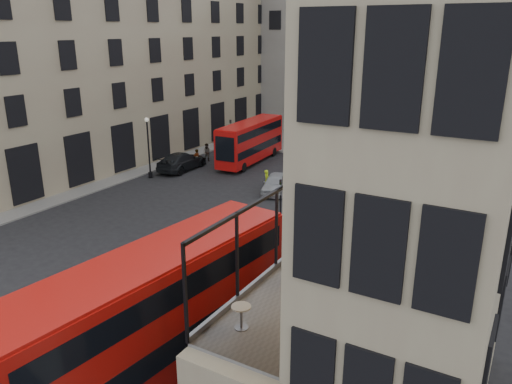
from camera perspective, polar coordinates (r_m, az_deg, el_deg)
The scene contains 31 objects.
ground at distance 22.36m, azimuth -9.75°, elevation -16.23°, with size 140.00×140.00×0.00m, color black.
host_building_main at distance 14.85m, azimuth 19.58°, elevation -1.59°, with size 7.26×11.40×15.10m.
host_frontage at distance 18.21m, azimuth 6.53°, elevation -16.36°, with size 3.00×11.00×4.50m, color tan.
cafe_floor at distance 17.02m, azimuth 6.81°, elevation -9.97°, with size 3.00×10.00×0.10m, color slate.
building_left at distance 51.83m, azimuth -19.86°, elevation 15.89°, with size 14.60×50.60×22.00m.
gateway at distance 64.31m, azimuth 15.00°, elevation 14.79°, with size 35.00×10.60×18.00m.
pavement_far at distance 56.40m, azimuth 10.49°, elevation 5.10°, with size 40.00×12.00×0.12m, color slate.
pavement_left at distance 44.70m, azimuth -21.88°, elevation 0.63°, with size 8.00×48.00×0.12m, color slate.
traffic_light_near at distance 30.79m, azimuth 2.82°, elevation -1.02°, with size 0.16×0.20×3.80m.
traffic_light_far at distance 50.98m, azimuth -2.92°, elevation 6.72°, with size 0.16×0.20×3.80m.
street_lamp_a at distance 44.44m, azimuth -12.15°, elevation 4.58°, with size 0.36×0.36×5.33m.
street_lamp_b at distance 52.24m, azimuth 9.12°, elevation 6.76°, with size 0.36×0.36×5.33m.
bus_near at distance 18.92m, azimuth -11.56°, elevation -13.11°, with size 4.19×12.86×5.04m.
bus_far at distance 48.71m, azimuth -0.63°, elevation 6.00°, with size 2.96×10.19×4.01m.
car_a at distance 39.94m, azimuth 2.23°, elevation 1.00°, with size 1.76×4.36×1.49m, color #A8ABB0.
car_b at distance 40.38m, azimuth 7.29°, elevation 1.03°, with size 1.54×4.42×1.46m, color #B50B22.
car_c at distance 46.84m, azimuth -8.48°, elevation 3.50°, with size 2.31×5.68×1.65m, color black.
bicycle at distance 29.62m, azimuth -1.18°, elevation -5.94°, with size 0.58×1.67×0.88m, color gray.
cyclist at distance 40.21m, azimuth 1.26°, elevation 1.32°, with size 0.64×0.42×1.75m, color #B9DB17.
pedestrian_a at distance 49.60m, azimuth -5.61°, elevation 4.52°, with size 0.86×0.67×1.78m, color gray.
pedestrian_b at distance 54.65m, azimuth 5.41°, elevation 5.87°, with size 1.23×0.71×1.91m, color gray.
pedestrian_c at distance 51.83m, azimuth 11.65°, elevation 4.81°, with size 1.02×0.43×1.74m, color gray.
pedestrian_d at distance 47.57m, azimuth 17.83°, elevation 2.97°, with size 0.75×0.49×1.53m, color gray.
pedestrian_e at distance 47.38m, azimuth -6.81°, elevation 3.83°, with size 0.65×0.43×1.78m, color gray.
cafe_table_near at distance 14.18m, azimuth -1.70°, elevation -13.70°, with size 0.55×0.55×0.69m.
cafe_table_mid at distance 16.76m, azimuth 5.08°, elevation -8.21°, with size 0.62×0.62×0.78m.
cafe_table_far at distance 19.44m, azimuth 9.09°, elevation -4.58°, with size 0.60×0.60×0.75m.
cafe_chair_a at distance 14.62m, azimuth 6.37°, elevation -13.63°, with size 0.53×0.53×0.88m.
cafe_chair_b at distance 15.88m, azimuth 8.50°, elevation -10.90°, with size 0.55×0.55×0.92m.
cafe_chair_c at distance 17.34m, azimuth 11.76°, elevation -8.41°, with size 0.57×0.57×0.96m.
cafe_chair_d at distance 19.31m, azimuth 13.41°, elevation -5.89°, with size 0.39×0.39×0.75m.
Camera 1 is at (12.24, -13.88, 12.55)m, focal length 35.00 mm.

